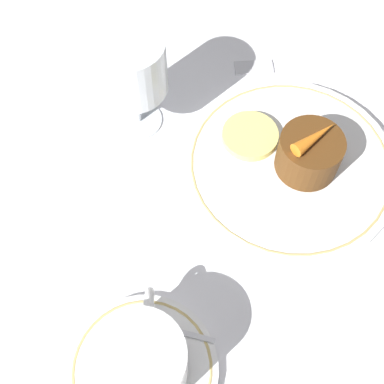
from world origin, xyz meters
TOP-DOWN VIEW (x-y plane):
  - ground_plane at (0.00, 0.00)m, footprint 3.00×3.00m
  - dinner_plate at (0.03, -0.05)m, footprint 0.25×0.25m
  - saucer at (-0.21, 0.09)m, footprint 0.14×0.14m
  - coffee_cup at (-0.21, 0.09)m, footprint 0.11×0.08m
  - spoon at (-0.17, 0.08)m, footprint 0.02×0.10m
  - wine_glass at (0.08, 0.14)m, footprint 0.08×0.08m
  - fork at (0.19, -0.05)m, footprint 0.05×0.20m
  - dessert_cake at (0.03, -0.06)m, footprint 0.07×0.07m
  - carrot_garnish at (0.03, -0.06)m, footprint 0.05×0.05m
  - pineapple_slice at (0.06, 0.00)m, footprint 0.07×0.07m

SIDE VIEW (x-z plane):
  - ground_plane at x=0.00m, z-range 0.00..0.00m
  - fork at x=0.19m, z-range 0.00..0.01m
  - saucer at x=-0.21m, z-range 0.00..0.01m
  - dinner_plate at x=0.03m, z-range 0.00..0.02m
  - spoon at x=-0.17m, z-range 0.01..0.01m
  - pineapple_slice at x=0.06m, z-range 0.01..0.02m
  - dessert_cake at x=0.03m, z-range 0.01..0.06m
  - coffee_cup at x=-0.21m, z-range 0.01..0.08m
  - carrot_garnish at x=0.03m, z-range 0.06..0.08m
  - wine_glass at x=0.08m, z-range 0.03..0.16m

